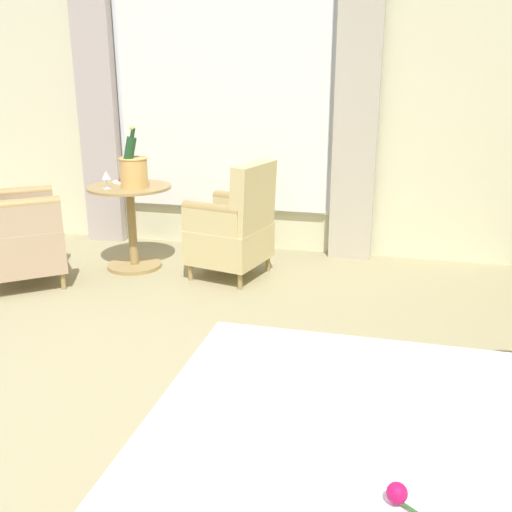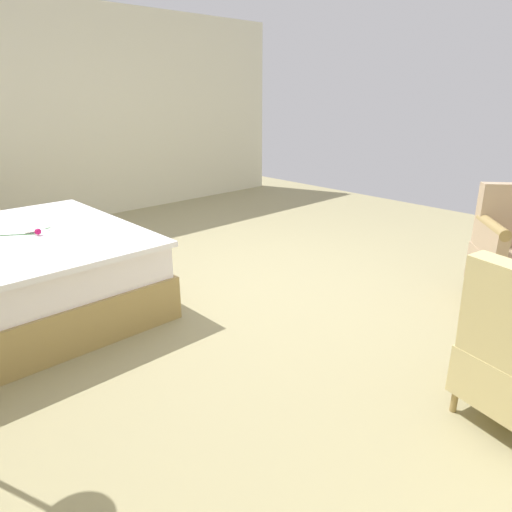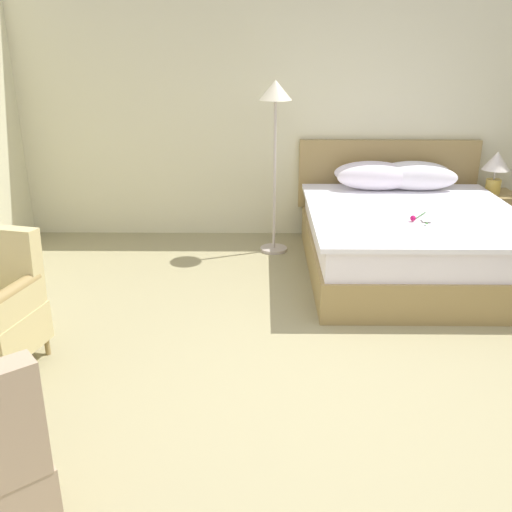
# 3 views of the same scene
# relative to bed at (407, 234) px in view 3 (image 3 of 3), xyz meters

# --- Properties ---
(ground_plane) EXTENTS (7.89, 7.89, 0.00)m
(ground_plane) POSITION_rel_bed_xyz_m (-0.77, -2.08, -0.35)
(ground_plane) COLOR #9A9169
(wall_headboard_side) EXTENTS (6.51, 0.12, 2.73)m
(wall_headboard_side) POSITION_rel_bed_xyz_m (-0.77, 1.14, 1.01)
(wall_headboard_side) COLOR beige
(wall_headboard_side) RESTS_ON ground
(bed) EXTENTS (1.94, 2.25, 1.07)m
(bed) POSITION_rel_bed_xyz_m (0.00, 0.00, 0.00)
(bed) COLOR #9B804B
(bed) RESTS_ON ground
(nightstand) EXTENTS (0.50, 0.47, 0.56)m
(nightstand) POSITION_rel_bed_xyz_m (1.05, 0.76, -0.07)
(nightstand) COLOR #9B804B
(nightstand) RESTS_ON ground
(bedside_lamp) EXTENTS (0.28, 0.28, 0.44)m
(bedside_lamp) POSITION_rel_bed_xyz_m (1.05, 0.76, 0.50)
(bedside_lamp) COLOR gold
(bedside_lamp) RESTS_ON nightstand
(floor_lamp_brass) EXTENTS (0.32, 0.32, 1.71)m
(floor_lamp_brass) POSITION_rel_bed_xyz_m (-1.25, 0.51, 1.05)
(floor_lamp_brass) COLOR #B5A9A3
(floor_lamp_brass) RESTS_ON ground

